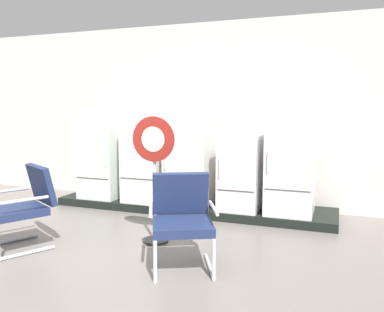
# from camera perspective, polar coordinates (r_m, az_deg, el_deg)

# --- Properties ---
(ground) EXTENTS (12.00, 10.00, 0.05)m
(ground) POSITION_cam_1_polar(r_m,az_deg,el_deg) (4.02, -16.21, -18.22)
(ground) COLOR slate
(back_wall) EXTENTS (11.76, 0.12, 3.08)m
(back_wall) POSITION_cam_1_polar(r_m,az_deg,el_deg) (6.92, 1.72, 6.06)
(back_wall) COLOR silver
(back_wall) RESTS_ON ground
(display_plinth) EXTENTS (4.52, 0.95, 0.13)m
(display_plinth) POSITION_cam_1_polar(r_m,az_deg,el_deg) (6.53, -0.13, -7.23)
(display_plinth) COLOR black
(display_plinth) RESTS_ON ground
(refrigerator_0) EXTENTS (0.66, 0.70, 1.51)m
(refrigerator_0) POSITION_cam_1_polar(r_m,az_deg,el_deg) (6.99, -12.64, 0.72)
(refrigerator_0) COLOR silver
(refrigerator_0) RESTS_ON display_plinth
(refrigerator_1) EXTENTS (0.64, 0.69, 1.63)m
(refrigerator_1) POSITION_cam_1_polar(r_m,az_deg,el_deg) (6.57, -6.59, 1.07)
(refrigerator_1) COLOR white
(refrigerator_1) RESTS_ON display_plinth
(refrigerator_2) EXTENTS (0.68, 0.62, 1.55)m
(refrigerator_2) POSITION_cam_1_polar(r_m,az_deg,el_deg) (6.23, -0.41, 0.32)
(refrigerator_2) COLOR silver
(refrigerator_2) RESTS_ON display_plinth
(refrigerator_3) EXTENTS (0.59, 0.69, 1.38)m
(refrigerator_3) POSITION_cam_1_polar(r_m,az_deg,el_deg) (6.04, 7.03, -0.79)
(refrigerator_3) COLOR white
(refrigerator_3) RESTS_ON display_plinth
(refrigerator_4) EXTENTS (0.67, 0.72, 1.61)m
(refrigerator_4) POSITION_cam_1_polar(r_m,az_deg,el_deg) (5.91, 14.01, 0.09)
(refrigerator_4) COLOR white
(refrigerator_4) RESTS_ON display_plinth
(armchair_left) EXTENTS (0.87, 0.90, 0.97)m
(armchair_left) POSITION_cam_1_polar(r_m,az_deg,el_deg) (5.17, -22.80, -6.16)
(armchair_left) COLOR silver
(armchair_left) RESTS_ON ground
(armchair_right) EXTENTS (0.85, 0.89, 0.97)m
(armchair_right) POSITION_cam_1_polar(r_m,az_deg,el_deg) (4.21, -1.47, -8.56)
(armchair_right) COLOR silver
(armchair_right) RESTS_ON ground
(sign_stand) EXTENTS (0.55, 0.32, 1.56)m
(sign_stand) POSITION_cam_1_polar(r_m,az_deg,el_deg) (4.88, -5.44, -2.76)
(sign_stand) COLOR #2D2D30
(sign_stand) RESTS_ON ground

